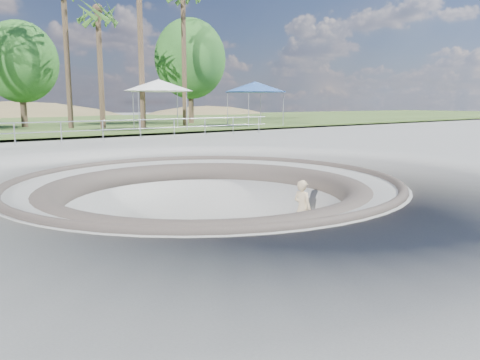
% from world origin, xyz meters
% --- Properties ---
extents(ground, '(180.00, 180.00, 0.00)m').
position_xyz_m(ground, '(0.00, 0.00, 0.00)').
color(ground, '#9FA09B').
rests_on(ground, ground).
extents(skate_bowl, '(14.00, 14.00, 4.10)m').
position_xyz_m(skate_bowl, '(0.00, 0.00, -1.83)').
color(skate_bowl, '#9FA09B').
rests_on(skate_bowl, ground).
extents(safety_railing, '(25.00, 0.06, 1.03)m').
position_xyz_m(safety_railing, '(0.00, 12.00, 0.69)').
color(safety_railing, '#93969B').
rests_on(safety_railing, ground).
extents(skateboard, '(0.78, 0.25, 0.08)m').
position_xyz_m(skateboard, '(2.70, -0.96, -1.84)').
color(skateboard, brown).
rests_on(skateboard, ground).
extents(skater, '(0.44, 0.64, 1.68)m').
position_xyz_m(skater, '(2.70, -0.96, -0.98)').
color(skater, tan).
rests_on(skater, skateboard).
extents(canopy_white, '(6.14, 6.14, 3.28)m').
position_xyz_m(canopy_white, '(8.35, 18.00, 3.16)').
color(canopy_white, '#93969B').
rests_on(canopy_white, ground).
extents(canopy_blue, '(6.59, 6.59, 3.35)m').
position_xyz_m(canopy_blue, '(16.68, 18.00, 3.22)').
color(canopy_blue, '#93969B').
rests_on(canopy_blue, ground).
extents(palm_d, '(2.60, 2.60, 8.84)m').
position_xyz_m(palm_d, '(5.77, 21.43, 7.74)').
color(palm_d, brown).
rests_on(palm_d, ground).
extents(bushy_tree_mid, '(5.25, 4.77, 7.57)m').
position_xyz_m(bushy_tree_mid, '(1.78, 26.10, 4.86)').
color(bushy_tree_mid, brown).
rests_on(bushy_tree_mid, ground).
extents(bushy_tree_right, '(6.12, 5.57, 8.83)m').
position_xyz_m(bushy_tree_right, '(14.76, 24.25, 5.65)').
color(bushy_tree_right, brown).
rests_on(bushy_tree_right, ground).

